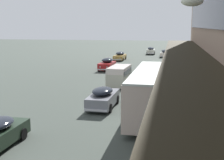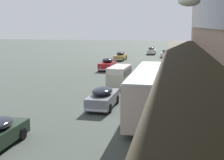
{
  "view_description": "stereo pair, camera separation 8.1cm",
  "coord_description": "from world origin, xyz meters",
  "px_view_note": "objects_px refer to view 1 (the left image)",
  "views": [
    {
      "loc": [
        5.39,
        -8.04,
        5.98
      ],
      "look_at": [
        0.52,
        17.07,
        1.51
      ],
      "focal_mm": 50.0,
      "sensor_mm": 36.0,
      "label": 1
    },
    {
      "loc": [
        5.47,
        -8.02,
        5.98
      ],
      "look_at": [
        0.52,
        17.07,
        1.51
      ],
      "focal_mm": 50.0,
      "sensor_mm": 36.0,
      "label": 2
    }
  ],
  "objects_px": {
    "fire_hydrant": "(194,117)",
    "vw_van": "(120,75)",
    "sedan_far_back": "(165,53)",
    "pedestrian_at_kerb": "(203,140)",
    "sedan_lead_near": "(159,76)",
    "sedan_lead_mid": "(151,51)",
    "sedan_oncoming_front": "(120,56)",
    "sedan_second_mid": "(107,64)",
    "transit_bus_kerbside_front": "(152,90)",
    "sedan_trailing_near": "(103,97)"
  },
  "relations": [
    {
      "from": "sedan_far_back",
      "to": "fire_hydrant",
      "type": "relative_size",
      "value": 6.39
    },
    {
      "from": "sedan_trailing_near",
      "to": "sedan_second_mid",
      "type": "distance_m",
      "value": 19.69
    },
    {
      "from": "sedan_lead_near",
      "to": "sedan_lead_mid",
      "type": "distance_m",
      "value": 34.47
    },
    {
      "from": "sedan_lead_near",
      "to": "sedan_second_mid",
      "type": "height_order",
      "value": "sedan_second_mid"
    },
    {
      "from": "sedan_oncoming_front",
      "to": "sedan_far_back",
      "type": "xyz_separation_m",
      "value": [
        7.69,
        7.1,
        -0.01
      ]
    },
    {
      "from": "sedan_second_mid",
      "to": "pedestrian_at_kerb",
      "type": "relative_size",
      "value": 2.3
    },
    {
      "from": "sedan_far_back",
      "to": "pedestrian_at_kerb",
      "type": "height_order",
      "value": "pedestrian_at_kerb"
    },
    {
      "from": "vw_van",
      "to": "pedestrian_at_kerb",
      "type": "bearing_deg",
      "value": -69.46
    },
    {
      "from": "sedan_lead_near",
      "to": "fire_hydrant",
      "type": "bearing_deg",
      "value": -78.63
    },
    {
      "from": "sedan_second_mid",
      "to": "vw_van",
      "type": "height_order",
      "value": "vw_van"
    },
    {
      "from": "transit_bus_kerbside_front",
      "to": "sedan_oncoming_front",
      "type": "height_order",
      "value": "transit_bus_kerbside_front"
    },
    {
      "from": "sedan_far_back",
      "to": "sedan_oncoming_front",
      "type": "bearing_deg",
      "value": -137.29
    },
    {
      "from": "sedan_oncoming_front",
      "to": "fire_hydrant",
      "type": "bearing_deg",
      "value": -73.37
    },
    {
      "from": "vw_van",
      "to": "transit_bus_kerbside_front",
      "type": "bearing_deg",
      "value": -68.9
    },
    {
      "from": "sedan_lead_mid",
      "to": "sedan_oncoming_front",
      "type": "bearing_deg",
      "value": -109.49
    },
    {
      "from": "sedan_second_mid",
      "to": "pedestrian_at_kerb",
      "type": "xyz_separation_m",
      "value": [
        10.08,
        -28.11,
        0.37
      ]
    },
    {
      "from": "sedan_far_back",
      "to": "sedan_lead_mid",
      "type": "bearing_deg",
      "value": 119.44
    },
    {
      "from": "sedan_far_back",
      "to": "pedestrian_at_kerb",
      "type": "relative_size",
      "value": 2.41
    },
    {
      "from": "sedan_lead_near",
      "to": "pedestrian_at_kerb",
      "type": "relative_size",
      "value": 2.68
    },
    {
      "from": "sedan_oncoming_front",
      "to": "vw_van",
      "type": "bearing_deg",
      "value": -80.56
    },
    {
      "from": "sedan_lead_mid",
      "to": "pedestrian_at_kerb",
      "type": "bearing_deg",
      "value": -83.68
    },
    {
      "from": "fire_hydrant",
      "to": "vw_van",
      "type": "bearing_deg",
      "value": 119.23
    },
    {
      "from": "transit_bus_kerbside_front",
      "to": "sedan_trailing_near",
      "type": "bearing_deg",
      "value": 159.69
    },
    {
      "from": "pedestrian_at_kerb",
      "to": "sedan_second_mid",
      "type": "bearing_deg",
      "value": 109.73
    },
    {
      "from": "sedan_second_mid",
      "to": "fire_hydrant",
      "type": "bearing_deg",
      "value": -65.68
    },
    {
      "from": "sedan_lead_near",
      "to": "fire_hydrant",
      "type": "xyz_separation_m",
      "value": [
        2.67,
        -13.28,
        -0.3
      ]
    },
    {
      "from": "pedestrian_at_kerb",
      "to": "transit_bus_kerbside_front",
      "type": "bearing_deg",
      "value": 109.76
    },
    {
      "from": "sedan_second_mid",
      "to": "sedan_lead_mid",
      "type": "relative_size",
      "value": 0.92
    },
    {
      "from": "sedan_far_back",
      "to": "fire_hydrant",
      "type": "xyz_separation_m",
      "value": [
        2.72,
        -41.96,
        -0.23
      ]
    },
    {
      "from": "sedan_far_back",
      "to": "pedestrian_at_kerb",
      "type": "distance_m",
      "value": 47.88
    },
    {
      "from": "transit_bus_kerbside_front",
      "to": "sedan_lead_near",
      "type": "distance_m",
      "value": 11.73
    },
    {
      "from": "sedan_lead_near",
      "to": "sedan_far_back",
      "type": "relative_size",
      "value": 1.11
    },
    {
      "from": "pedestrian_at_kerb",
      "to": "fire_hydrant",
      "type": "distance_m",
      "value": 5.88
    },
    {
      "from": "sedan_trailing_near",
      "to": "sedan_oncoming_front",
      "type": "relative_size",
      "value": 0.92
    },
    {
      "from": "sedan_lead_near",
      "to": "fire_hydrant",
      "type": "height_order",
      "value": "sedan_lead_near"
    },
    {
      "from": "sedan_lead_mid",
      "to": "pedestrian_at_kerb",
      "type": "height_order",
      "value": "pedestrian_at_kerb"
    },
    {
      "from": "sedan_second_mid",
      "to": "transit_bus_kerbside_front",
      "type": "bearing_deg",
      "value": -70.28
    },
    {
      "from": "sedan_trailing_near",
      "to": "vw_van",
      "type": "bearing_deg",
      "value": 91.67
    },
    {
      "from": "transit_bus_kerbside_front",
      "to": "sedan_far_back",
      "type": "xyz_separation_m",
      "value": [
        -0.07,
        40.37,
        -1.04
      ]
    },
    {
      "from": "sedan_oncoming_front",
      "to": "sedan_far_back",
      "type": "distance_m",
      "value": 10.46
    },
    {
      "from": "sedan_trailing_near",
      "to": "sedan_lead_near",
      "type": "xyz_separation_m",
      "value": [
        3.64,
        10.34,
        0.02
      ]
    },
    {
      "from": "sedan_lead_near",
      "to": "transit_bus_kerbside_front",
      "type": "bearing_deg",
      "value": -89.91
    },
    {
      "from": "sedan_trailing_near",
      "to": "sedan_lead_near",
      "type": "distance_m",
      "value": 10.96
    },
    {
      "from": "sedan_lead_mid",
      "to": "pedestrian_at_kerb",
      "type": "distance_m",
      "value": 53.76
    },
    {
      "from": "sedan_trailing_near",
      "to": "fire_hydrant",
      "type": "relative_size",
      "value": 6.47
    },
    {
      "from": "transit_bus_kerbside_front",
      "to": "sedan_trailing_near",
      "type": "height_order",
      "value": "transit_bus_kerbside_front"
    },
    {
      "from": "vw_van",
      "to": "pedestrian_at_kerb",
      "type": "relative_size",
      "value": 2.49
    },
    {
      "from": "sedan_second_mid",
      "to": "fire_hydrant",
      "type": "relative_size",
      "value": 6.11
    },
    {
      "from": "fire_hydrant",
      "to": "transit_bus_kerbside_front",
      "type": "bearing_deg",
      "value": 149.07
    },
    {
      "from": "sedan_oncoming_front",
      "to": "sedan_far_back",
      "type": "height_order",
      "value": "sedan_oncoming_front"
    }
  ]
}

